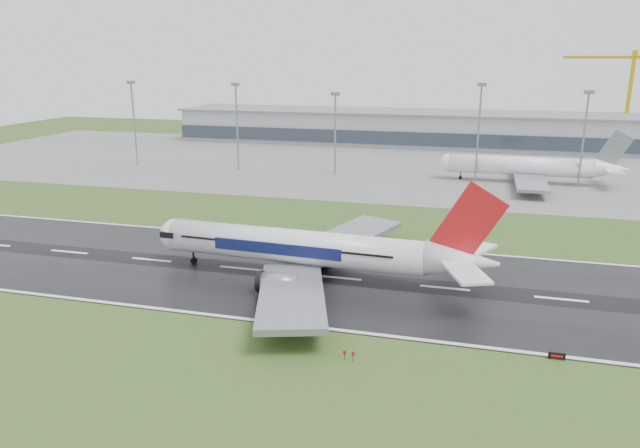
% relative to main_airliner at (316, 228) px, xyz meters
% --- Properties ---
extents(ground, '(520.00, 520.00, 0.00)m').
position_rel_main_airliner_xyz_m(ground, '(4.12, 0.90, -9.93)').
color(ground, '#2F4C1B').
rests_on(ground, ground).
extents(runway, '(400.00, 45.00, 0.10)m').
position_rel_main_airliner_xyz_m(runway, '(4.12, 0.90, -9.88)').
color(runway, black).
rests_on(runway, ground).
extents(apron, '(400.00, 130.00, 0.08)m').
position_rel_main_airliner_xyz_m(apron, '(4.12, 125.90, -9.89)').
color(apron, slate).
rests_on(apron, ground).
extents(terminal, '(240.00, 36.00, 15.00)m').
position_rel_main_airliner_xyz_m(terminal, '(4.12, 185.90, -2.43)').
color(terminal, '#999CA4').
rests_on(terminal, ground).
extents(main_airliner, '(69.48, 66.46, 19.65)m').
position_rel_main_airliner_xyz_m(main_airliner, '(0.00, 0.00, 0.00)').
color(main_airliner, silver).
rests_on(main_airliner, runway).
extents(parked_airliner, '(61.44, 57.28, 17.84)m').
position_rel_main_airliner_xyz_m(parked_airliner, '(44.64, 104.03, -0.92)').
color(parked_airliner, white).
rests_on(parked_airliner, apron).
extents(tower_crane, '(43.57, 12.77, 43.73)m').
position_rel_main_airliner_xyz_m(tower_crane, '(93.66, 200.90, 11.94)').
color(tower_crane, '#CDA005').
rests_on(tower_crane, ground).
extents(runway_sign, '(2.31, 0.61, 1.04)m').
position_rel_main_airliner_xyz_m(runway_sign, '(40.87, -21.84, -9.41)').
color(runway_sign, black).
rests_on(runway_sign, ground).
extents(floodmast_0, '(0.64, 0.64, 30.94)m').
position_rel_main_airliner_xyz_m(floodmast_0, '(-100.71, 100.90, 5.55)').
color(floodmast_0, gray).
rests_on(floodmast_0, ground).
extents(floodmast_1, '(0.64, 0.64, 30.68)m').
position_rel_main_airliner_xyz_m(floodmast_1, '(-58.01, 100.90, 5.41)').
color(floodmast_1, gray).
rests_on(floodmast_1, ground).
extents(floodmast_2, '(0.64, 0.64, 27.89)m').
position_rel_main_airliner_xyz_m(floodmast_2, '(-20.84, 100.90, 4.02)').
color(floodmast_2, gray).
rests_on(floodmast_2, ground).
extents(floodmast_3, '(0.64, 0.64, 31.56)m').
position_rel_main_airliner_xyz_m(floodmast_3, '(28.05, 100.90, 5.86)').
color(floodmast_3, gray).
rests_on(floodmast_3, ground).
extents(floodmast_4, '(0.64, 0.64, 29.64)m').
position_rel_main_airliner_xyz_m(floodmast_4, '(60.52, 100.90, 4.89)').
color(floodmast_4, gray).
rests_on(floodmast_4, ground).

